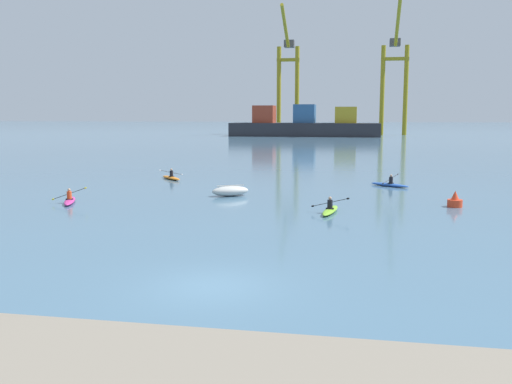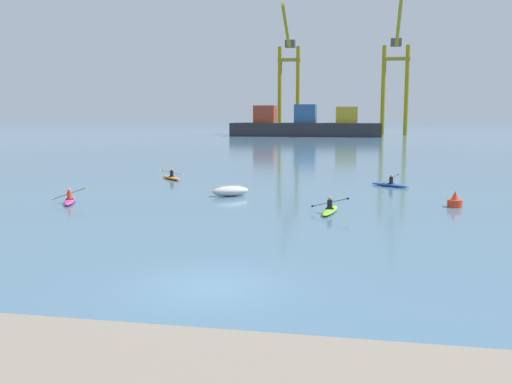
# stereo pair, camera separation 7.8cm
# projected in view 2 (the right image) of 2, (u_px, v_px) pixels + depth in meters

# --- Properties ---
(ground_plane) EXTENTS (800.00, 800.00, 0.00)m
(ground_plane) POSITION_uv_depth(u_px,v_px,m) (211.00, 286.00, 18.34)
(ground_plane) COLOR #476B84
(container_barge) EXTENTS (38.04, 8.70, 8.09)m
(container_barge) POSITION_uv_depth(u_px,v_px,m) (305.00, 125.00, 142.53)
(container_barge) COLOR #28282D
(container_barge) RESTS_ON ground
(gantry_crane_west) EXTENTS (6.36, 17.79, 33.56)m
(gantry_crane_west) POSITION_uv_depth(u_px,v_px,m) (289.00, 74.00, 155.75)
(gantry_crane_west) COLOR olive
(gantry_crane_west) RESTS_ON ground
(gantry_crane_west_mid) EXTENTS (7.37, 19.39, 34.87)m
(gantry_crane_west_mid) POSITION_uv_depth(u_px,v_px,m) (396.00, 72.00, 149.23)
(gantry_crane_west_mid) COLOR olive
(gantry_crane_west_mid) RESTS_ON ground
(capsized_dinghy) EXTENTS (2.80, 2.26, 0.76)m
(capsized_dinghy) POSITION_uv_depth(u_px,v_px,m) (230.00, 191.00, 38.52)
(capsized_dinghy) COLOR beige
(capsized_dinghy) RESTS_ON ground
(channel_buoy) EXTENTS (0.90, 0.90, 1.00)m
(channel_buoy) POSITION_uv_depth(u_px,v_px,m) (455.00, 201.00, 33.94)
(channel_buoy) COLOR red
(channel_buoy) RESTS_ON ground
(kayak_lime) EXTENTS (2.22, 3.45, 0.96)m
(kayak_lime) POSITION_uv_depth(u_px,v_px,m) (330.00, 210.00, 31.95)
(kayak_lime) COLOR #7ABC2D
(kayak_lime) RESTS_ON ground
(kayak_blue) EXTENTS (3.09, 2.50, 0.97)m
(kayak_blue) POSITION_uv_depth(u_px,v_px,m) (390.00, 184.00, 43.58)
(kayak_blue) COLOR #2856B2
(kayak_blue) RESTS_ON ground
(kayak_magenta) EXTENTS (2.04, 3.36, 1.02)m
(kayak_magenta) POSITION_uv_depth(u_px,v_px,m) (70.00, 200.00, 35.52)
(kayak_magenta) COLOR #C13384
(kayak_magenta) RESTS_ON ground
(kayak_orange) EXTENTS (2.73, 2.92, 0.95)m
(kayak_orange) POSITION_uv_depth(u_px,v_px,m) (171.00, 177.00, 48.41)
(kayak_orange) COLOR orange
(kayak_orange) RESTS_ON ground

